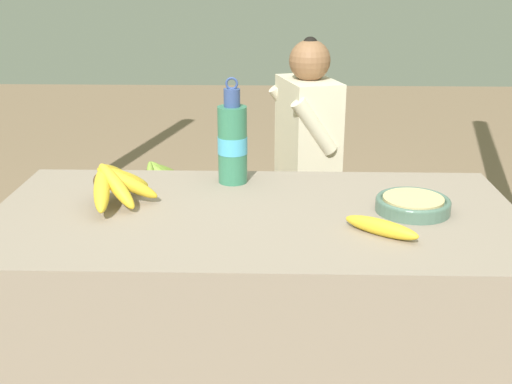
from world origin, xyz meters
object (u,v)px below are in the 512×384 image
(banana_bunch_ripe, at_px, (115,182))
(serving_bowl, at_px, (413,204))
(water_bottle, at_px, (232,142))
(wooden_bench, at_px, (249,200))
(banana_bunch_green, at_px, (158,173))
(loose_banana_front, at_px, (381,227))
(seated_vendor, at_px, (298,146))

(banana_bunch_ripe, bearing_deg, serving_bowl, -2.71)
(water_bottle, relative_size, wooden_bench, 0.20)
(banana_bunch_ripe, relative_size, banana_bunch_green, 1.09)
(loose_banana_front, height_order, banana_bunch_green, loose_banana_front)
(seated_vendor, bearing_deg, serving_bowl, 87.66)
(water_bottle, bearing_deg, seated_vendor, 74.88)
(loose_banana_front, height_order, seated_vendor, seated_vendor)
(seated_vendor, bearing_deg, banana_bunch_green, -21.00)
(wooden_bench, relative_size, banana_bunch_green, 5.65)
(wooden_bench, bearing_deg, serving_bowl, -66.65)
(serving_bowl, relative_size, banana_bunch_green, 0.70)
(banana_bunch_ripe, bearing_deg, water_bottle, 32.27)
(banana_bunch_ripe, height_order, loose_banana_front, banana_bunch_ripe)
(water_bottle, distance_m, banana_bunch_green, 1.06)
(serving_bowl, height_order, wooden_bench, serving_bowl)
(banana_bunch_ripe, relative_size, loose_banana_front, 1.69)
(water_bottle, distance_m, wooden_bench, 1.03)
(seated_vendor, distance_m, banana_bunch_green, 0.65)
(water_bottle, height_order, wooden_bench, water_bottle)
(wooden_bench, height_order, banana_bunch_green, banana_bunch_green)
(loose_banana_front, relative_size, wooden_bench, 0.11)
(wooden_bench, xyz_separation_m, banana_bunch_green, (-0.41, 0.01, 0.13))
(serving_bowl, bearing_deg, loose_banana_front, -124.11)
(seated_vendor, xyz_separation_m, banana_bunch_green, (-0.63, 0.05, -0.15))
(wooden_bench, bearing_deg, loose_banana_front, -73.74)
(banana_bunch_ripe, height_order, serving_bowl, banana_bunch_ripe)
(wooden_bench, relative_size, seated_vendor, 1.50)
(water_bottle, relative_size, loose_banana_front, 1.74)
(banana_bunch_ripe, distance_m, wooden_bench, 1.22)
(loose_banana_front, bearing_deg, wooden_bench, 106.26)
(banana_bunch_ripe, xyz_separation_m, water_bottle, (0.31, 0.20, 0.06))
(banana_bunch_ripe, bearing_deg, wooden_bench, 73.42)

